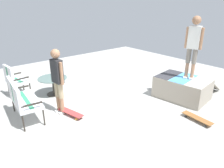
{
  "coord_description": "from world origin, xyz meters",
  "views": [
    {
      "loc": [
        -4.08,
        3.58,
        2.83
      ],
      "look_at": [
        0.05,
        0.14,
        0.7
      ],
      "focal_mm": 33.87,
      "sensor_mm": 36.0,
      "label": 1
    }
  ],
  "objects_px": {
    "patio_chair_near_house": "(14,78)",
    "patio_table": "(53,83)",
    "person_watching": "(58,77)",
    "person_skater": "(193,43)",
    "skate_ramp": "(183,88)",
    "patio_bench": "(21,97)",
    "skateboard_by_bench": "(71,113)",
    "skateboard_spare": "(197,118)"
  },
  "relations": [
    {
      "from": "patio_bench",
      "to": "skateboard_spare",
      "type": "height_order",
      "value": "patio_bench"
    },
    {
      "from": "skate_ramp",
      "to": "skateboard_spare",
      "type": "height_order",
      "value": "skate_ramp"
    },
    {
      "from": "person_skater",
      "to": "skateboard_by_bench",
      "type": "relative_size",
      "value": 2.18
    },
    {
      "from": "patio_chair_near_house",
      "to": "skateboard_spare",
      "type": "relative_size",
      "value": 1.25
    },
    {
      "from": "patio_bench",
      "to": "person_watching",
      "type": "height_order",
      "value": "person_watching"
    },
    {
      "from": "patio_chair_near_house",
      "to": "patio_table",
      "type": "xyz_separation_m",
      "value": [
        -0.62,
        -0.97,
        -0.21
      ]
    },
    {
      "from": "skate_ramp",
      "to": "patio_bench",
      "type": "xyz_separation_m",
      "value": [
        1.84,
        4.25,
        0.29
      ]
    },
    {
      "from": "skate_ramp",
      "to": "patio_bench",
      "type": "distance_m",
      "value": 4.64
    },
    {
      "from": "patio_table",
      "to": "skateboard_spare",
      "type": "bearing_deg",
      "value": -151.85
    },
    {
      "from": "patio_bench",
      "to": "patio_chair_near_house",
      "type": "height_order",
      "value": "same"
    },
    {
      "from": "person_watching",
      "to": "person_skater",
      "type": "relative_size",
      "value": 0.97
    },
    {
      "from": "patio_bench",
      "to": "patio_table",
      "type": "height_order",
      "value": "patio_bench"
    },
    {
      "from": "skateboard_by_bench",
      "to": "skate_ramp",
      "type": "bearing_deg",
      "value": -110.76
    },
    {
      "from": "skate_ramp",
      "to": "person_skater",
      "type": "height_order",
      "value": "person_skater"
    },
    {
      "from": "patio_table",
      "to": "skateboard_by_bench",
      "type": "xyz_separation_m",
      "value": [
        -1.54,
        0.26,
        -0.32
      ]
    },
    {
      "from": "person_watching",
      "to": "person_skater",
      "type": "bearing_deg",
      "value": -116.26
    },
    {
      "from": "patio_chair_near_house",
      "to": "person_watching",
      "type": "height_order",
      "value": "person_watching"
    },
    {
      "from": "patio_chair_near_house",
      "to": "patio_table",
      "type": "relative_size",
      "value": 1.13
    },
    {
      "from": "skate_ramp",
      "to": "patio_chair_near_house",
      "type": "xyz_separation_m",
      "value": [
        3.39,
        3.95,
        0.29
      ]
    },
    {
      "from": "skateboard_by_bench",
      "to": "skateboard_spare",
      "type": "height_order",
      "value": "same"
    },
    {
      "from": "patio_table",
      "to": "person_watching",
      "type": "relative_size",
      "value": 0.52
    },
    {
      "from": "skate_ramp",
      "to": "person_watching",
      "type": "relative_size",
      "value": 1.21
    },
    {
      "from": "patio_bench",
      "to": "patio_chair_near_house",
      "type": "xyz_separation_m",
      "value": [
        1.55,
        -0.3,
        -0.0
      ]
    },
    {
      "from": "skate_ramp",
      "to": "skateboard_spare",
      "type": "bearing_deg",
      "value": 138.34
    },
    {
      "from": "person_skater",
      "to": "patio_table",
      "type": "bearing_deg",
      "value": 46.27
    },
    {
      "from": "person_skater",
      "to": "skateboard_by_bench",
      "type": "distance_m",
      "value": 3.9
    },
    {
      "from": "person_watching",
      "to": "person_skater",
      "type": "height_order",
      "value": "person_skater"
    },
    {
      "from": "patio_bench",
      "to": "person_watching",
      "type": "relative_size",
      "value": 0.75
    },
    {
      "from": "person_watching",
      "to": "skateboard_by_bench",
      "type": "height_order",
      "value": "person_watching"
    },
    {
      "from": "patio_bench",
      "to": "skateboard_spare",
      "type": "distance_m",
      "value": 4.43
    },
    {
      "from": "patio_bench",
      "to": "patio_table",
      "type": "bearing_deg",
      "value": -53.7
    },
    {
      "from": "patio_table",
      "to": "person_skater",
      "type": "bearing_deg",
      "value": -133.73
    },
    {
      "from": "patio_bench",
      "to": "person_skater",
      "type": "bearing_deg",
      "value": -114.57
    },
    {
      "from": "person_watching",
      "to": "patio_bench",
      "type": "bearing_deg",
      "value": 72.32
    },
    {
      "from": "patio_table",
      "to": "skateboard_by_bench",
      "type": "distance_m",
      "value": 1.6
    },
    {
      "from": "patio_table",
      "to": "person_watching",
      "type": "xyz_separation_m",
      "value": [
        -1.21,
        0.38,
        0.62
      ]
    },
    {
      "from": "patio_chair_near_house",
      "to": "skateboard_by_bench",
      "type": "distance_m",
      "value": 2.34
    },
    {
      "from": "patio_table",
      "to": "person_watching",
      "type": "bearing_deg",
      "value": 162.77
    },
    {
      "from": "person_watching",
      "to": "person_skater",
      "type": "distance_m",
      "value": 3.85
    },
    {
      "from": "skateboard_by_bench",
      "to": "person_watching",
      "type": "bearing_deg",
      "value": 20.35
    },
    {
      "from": "person_skater",
      "to": "patio_bench",
      "type": "bearing_deg",
      "value": 65.43
    },
    {
      "from": "patio_table",
      "to": "skateboard_spare",
      "type": "relative_size",
      "value": 1.11
    }
  ]
}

